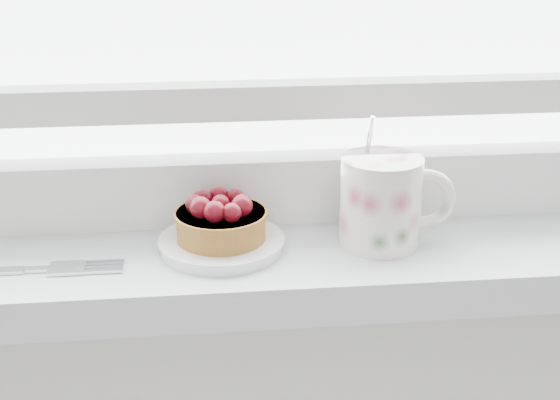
{
  "coord_description": "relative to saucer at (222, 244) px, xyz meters",
  "views": [
    {
      "loc": [
        -0.03,
        1.19,
        1.26
      ],
      "look_at": [
        0.05,
        1.88,
        0.99
      ],
      "focal_mm": 50.0,
      "sensor_mm": 36.0,
      "label": 1
    }
  ],
  "objects": [
    {
      "name": "raspberry_tart",
      "position": [
        -0.0,
        -0.0,
        0.03
      ],
      "size": [
        0.09,
        0.09,
        0.05
      ],
      "color": "brown",
      "rests_on": "saucer"
    },
    {
      "name": "floral_mug",
      "position": [
        0.16,
        -0.0,
        0.04
      ],
      "size": [
        0.12,
        0.08,
        0.13
      ],
      "color": "silver",
      "rests_on": "windowsill"
    },
    {
      "name": "saucer",
      "position": [
        0.0,
        0.0,
        0.0
      ],
      "size": [
        0.12,
        0.12,
        0.01
      ],
      "primitive_type": "cylinder",
      "color": "white",
      "rests_on": "windowsill"
    },
    {
      "name": "fork",
      "position": [
        -0.2,
        -0.03,
        -0.0
      ],
      "size": [
        0.22,
        0.03,
        0.0
      ],
      "color": "silver",
      "rests_on": "windowsill"
    }
  ]
}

